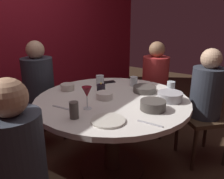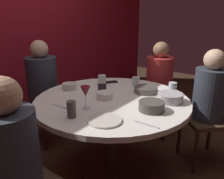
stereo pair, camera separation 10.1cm
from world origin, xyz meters
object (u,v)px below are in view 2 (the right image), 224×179
Objects in this scene: wine_glass at (85,92)px; bowl_sauce_side at (105,95)px; dining_table at (112,114)px; cup_near_candle at (172,88)px; seated_diner_back at (42,81)px; cell_phone at (111,82)px; candle_holder at (102,88)px; bowl_serving_large at (170,97)px; seated_diner_front_right at (210,95)px; dinner_plate at (105,120)px; cup_by_right_diner at (136,82)px; seated_diner_right at (159,78)px; seated_diner_left at (11,151)px; bowl_salad_center at (69,86)px; bowl_small_white at (152,106)px; bowl_rice_portion at (146,90)px; cup_by_left_diner at (71,109)px; cup_center_front at (102,80)px.

bowl_sauce_side is at bearing 3.53° from wine_glass.
cup_near_candle is (0.42, -0.37, 0.20)m from dining_table.
dining_table is 1.15× the size of seated_diner_back.
cell_phone is 1.33× the size of cup_near_candle.
cell_phone is (0.38, -0.65, 0.01)m from seated_diner_back.
cup_near_candle reaches higher than candle_holder.
dining_table is 0.40m from wine_glass.
seated_diner_front_right is at bearing -26.55° from bowl_serving_large.
cup_by_right_diner is at bearing 16.10° from dinner_plate.
dining_table is at bearing 0.00° from seated_diner_right.
seated_diner_left is at bearing 138.47° from cell_phone.
wine_glass is at bearing -119.66° from bowl_salad_center.
seated_diner_back is at bearing 71.49° from dinner_plate.
cup_near_candle is (0.46, -0.85, 0.02)m from bowl_salad_center.
bowl_small_white is at bearing -1.50° from seated_diner_back.
wine_glass is (-1.24, 0.04, 0.16)m from seated_diner_right.
cup_by_left_diner is (-0.78, 0.17, 0.03)m from bowl_rice_portion.
bowl_serving_large is at bearing -19.22° from dinner_plate.
dining_table is 0.44m from cup_center_front.
cup_by_left_diner is at bearing 14.74° from seated_diner_front_right.
cup_by_left_diner is (-0.47, 0.01, 0.21)m from dining_table.
seated_diner_right reaches higher than cup_by_right_diner.
cup_by_left_diner is (-1.42, 0.01, 0.09)m from seated_diner_right.
cup_by_right_diner reaches higher than dining_table.
candle_holder is 0.19m from bowl_sauce_side.
candle_holder is 0.59m from bowl_small_white.
bowl_salad_center is at bearing 90.38° from bowl_small_white.
cup_center_front is at bearing 120.91° from cell_phone.
bowl_serving_large is 1.44× the size of bowl_sauce_side.
bowl_rice_portion is at bearing -123.03° from cup_by_right_diner.
bowl_small_white is 2.09× the size of cup_by_right_diner.
cup_near_candle is 0.38m from cup_by_right_diner.
seated_diner_front_right is (-0.30, -0.64, 0.00)m from seated_diner_right.
seated_diner_back is at bearing 66.50° from cell_phone.
seated_diner_left reaches higher than dinner_plate.
wine_glass reaches higher than bowl_sauce_side.
cup_by_left_diner reaches higher than bowl_sauce_side.
dining_table is 6.20× the size of bowl_rice_portion.
seated_diner_right reaches higher than cell_phone.
bowl_small_white is 0.91× the size of bowl_rice_portion.
bowl_rice_portion is (-0.07, -0.45, 0.02)m from cell_phone.
cup_by_left_diner is 0.78m from cup_center_front.
cup_center_front reaches higher than dinner_plate.
dinner_plate is at bearing -18.51° from seated_diner_back.
cup_near_candle reaches higher than dinner_plate.
bowl_sauce_side is (0.00, -0.43, -0.00)m from bowl_salad_center.
seated_diner_back is at bearing 63.15° from cup_by_left_diner.
dinner_plate is 1.10× the size of bowl_rice_portion.
cup_by_left_diner is at bearing 144.57° from cell_phone.
bowl_salad_center is at bearing 106.06° from bowl_serving_large.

